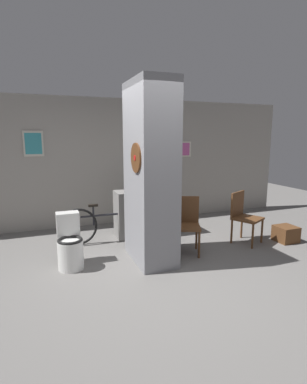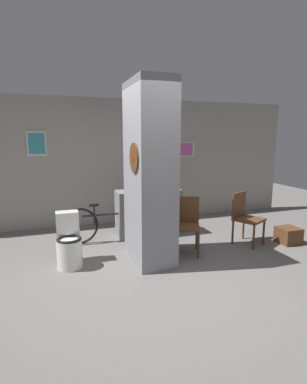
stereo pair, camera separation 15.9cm
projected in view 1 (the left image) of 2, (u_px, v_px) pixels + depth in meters
The scene contains 11 objects.
ground_plane at pixel (164, 272), 4.11m from camera, with size 14.00×14.00×0.00m, color slate.
wall_back at pixel (117, 162), 6.29m from camera, with size 8.00×0.09×2.60m.
pillar_center at pixel (150, 174), 4.32m from camera, with size 0.56×0.99×2.60m.
counter_shelf at pixel (147, 212), 5.61m from camera, with size 1.20×0.44×0.85m.
toilet at pixel (70, 245), 4.22m from camera, with size 0.35×0.51×0.76m.
chair_near_pillar at pixel (186, 222), 4.76m from camera, with size 0.57×0.57×0.88m.
chair_by_doorway at pixel (244, 215), 5.20m from camera, with size 0.58×0.58×0.88m.
bicycle at pixel (109, 223), 5.25m from camera, with size 1.68×0.42×0.69m.
bottle_tall at pixel (139, 184), 5.55m from camera, with size 0.08×0.08×0.30m.
bottle_short at pixel (146, 185), 5.58m from camera, with size 0.07×0.07×0.24m.
floor_crate at pixel (286, 234), 5.29m from camera, with size 0.34×0.34×0.28m.
Camera 1 is at (-1.49, -3.54, 1.83)m, focal length 28.00 mm.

